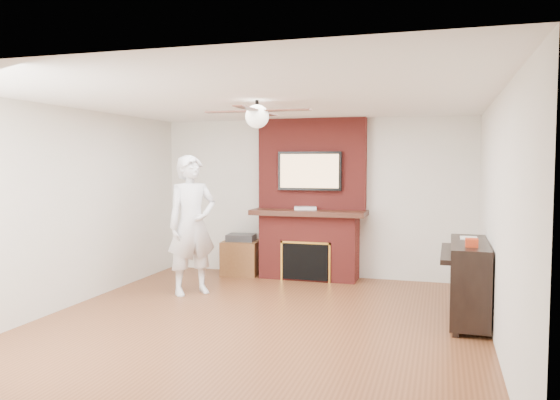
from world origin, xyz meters
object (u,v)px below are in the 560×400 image
(person, at_px, (192,225))
(piano, at_px, (468,279))
(fireplace, at_px, (310,215))
(side_table, at_px, (241,256))

(person, height_order, piano, person)
(piano, bearing_deg, person, 176.32)
(person, bearing_deg, fireplace, 1.08)
(fireplace, distance_m, piano, 2.93)
(person, distance_m, side_table, 1.58)
(side_table, relative_size, piano, 0.47)
(fireplace, relative_size, piano, 1.78)
(fireplace, xyz_separation_m, piano, (2.28, -1.78, -0.51))
(side_table, distance_m, piano, 3.82)
(person, relative_size, side_table, 2.92)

